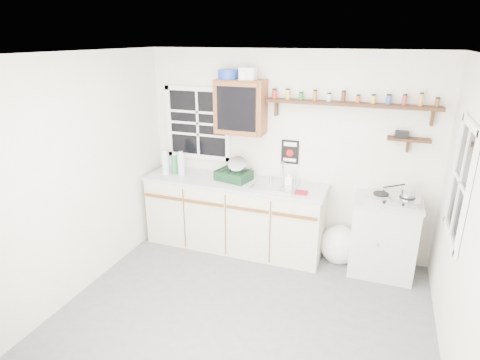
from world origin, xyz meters
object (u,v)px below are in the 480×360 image
right_cabinet (384,236)px  spice_shelf (350,103)px  dish_rack (235,172)px  hotplate (394,198)px  main_cabinet (234,214)px  upper_cabinet (241,107)px

right_cabinet → spice_shelf: spice_shelf is taller
dish_rack → hotplate: bearing=11.5°
dish_rack → hotplate: 1.89m
main_cabinet → hotplate: hotplate is taller
dish_rack → main_cabinet: bearing=-76.5°
dish_rack → right_cabinet: bearing=12.1°
main_cabinet → upper_cabinet: 1.37m
right_cabinet → spice_shelf: 1.58m
upper_cabinet → dish_rack: size_ratio=1.39×
hotplate → upper_cabinet: bearing=-179.3°
right_cabinet → dish_rack: bearing=179.7°
spice_shelf → right_cabinet: bearing=-19.5°
hotplate → right_cabinet: bearing=163.5°
right_cabinet → dish_rack: size_ratio=1.95×
spice_shelf → hotplate: spice_shelf is taller
upper_cabinet → dish_rack: (-0.04, -0.11, -0.81)m
main_cabinet → dish_rack: 0.56m
main_cabinet → upper_cabinet: upper_cabinet is taller
main_cabinet → right_cabinet: bearing=0.8°
main_cabinet → dish_rack: dish_rack is taller
main_cabinet → right_cabinet: 1.84m
main_cabinet → dish_rack: (-0.00, 0.03, 0.56)m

